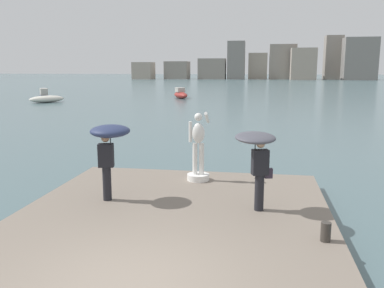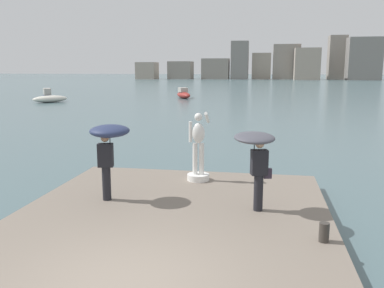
{
  "view_description": "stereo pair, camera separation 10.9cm",
  "coord_description": "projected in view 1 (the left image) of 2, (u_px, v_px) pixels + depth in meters",
  "views": [
    {
      "loc": [
        1.98,
        -5.8,
        3.77
      ],
      "look_at": [
        0.0,
        6.08,
        1.55
      ],
      "focal_mm": 38.81,
      "sensor_mm": 36.0,
      "label": 1
    },
    {
      "loc": [
        2.08,
        -5.78,
        3.77
      ],
      "look_at": [
        0.0,
        6.08,
        1.55
      ],
      "focal_mm": 38.81,
      "sensor_mm": 36.0,
      "label": 2
    }
  ],
  "objects": [
    {
      "name": "onlooker_right",
      "position": [
        257.0,
        151.0,
        9.72
      ],
      "size": [
        1.19,
        1.2,
        1.91
      ],
      "color": "black",
      "rests_on": "pier"
    },
    {
      "name": "distant_skyline",
      "position": [
        280.0,
        63.0,
        133.66
      ],
      "size": [
        76.65,
        13.54,
        13.92
      ],
      "color": "#A89989",
      "rests_on": "ground"
    },
    {
      "name": "mooring_bollard",
      "position": [
        326.0,
        232.0,
        8.15
      ],
      "size": [
        0.2,
        0.2,
        0.39
      ],
      "primitive_type": "cylinder",
      "color": "#38332D",
      "rests_on": "pier"
    },
    {
      "name": "boat_far",
      "position": [
        181.0,
        94.0,
        51.87
      ],
      "size": [
        2.95,
        4.18,
        1.31
      ],
      "color": "#9E2D28",
      "rests_on": "ground"
    },
    {
      "name": "statue_white_figure",
      "position": [
        198.0,
        154.0,
        12.48
      ],
      "size": [
        0.67,
        0.9,
        2.09
      ],
      "color": "white",
      "rests_on": "pier"
    },
    {
      "name": "onlooker_left",
      "position": [
        109.0,
        140.0,
        10.48
      ],
      "size": [
        1.19,
        1.2,
        1.97
      ],
      "color": "black",
      "rests_on": "pier"
    },
    {
      "name": "boat_near",
      "position": [
        44.0,
        95.0,
        50.53
      ],
      "size": [
        3.48,
        4.54,
        1.3
      ],
      "color": "#2D384C",
      "rests_on": "ground"
    },
    {
      "name": "boat_mid",
      "position": [
        47.0,
        99.0,
        45.44
      ],
      "size": [
        3.58,
        3.88,
        0.76
      ],
      "color": "silver",
      "rests_on": "ground"
    },
    {
      "name": "ground_plane",
      "position": [
        243.0,
        103.0,
        45.43
      ],
      "size": [
        400.0,
        400.0,
        0.0
      ],
      "primitive_type": "plane",
      "color": "#4C666B"
    },
    {
      "name": "pier",
      "position": [
        162.0,
        240.0,
        8.71
      ],
      "size": [
        7.38,
        10.38,
        0.4
      ],
      "primitive_type": "cube",
      "color": "slate",
      "rests_on": "ground"
    }
  ]
}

